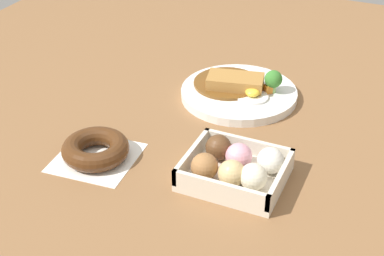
# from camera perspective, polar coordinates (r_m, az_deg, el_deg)

# --- Properties ---
(ground_plane) EXTENTS (1.60, 1.60, 0.00)m
(ground_plane) POSITION_cam_1_polar(r_m,az_deg,el_deg) (1.14, 2.35, 1.27)
(ground_plane) COLOR brown
(curry_plate) EXTENTS (0.25, 0.25, 0.07)m
(curry_plate) POSITION_cam_1_polar(r_m,az_deg,el_deg) (1.21, 4.79, 3.79)
(curry_plate) COLOR white
(curry_plate) RESTS_ON ground_plane
(donut_box) EXTENTS (0.17, 0.14, 0.06)m
(donut_box) POSITION_cam_1_polar(r_m,az_deg,el_deg) (0.95, 4.42, -4.02)
(donut_box) COLOR beige
(donut_box) RESTS_ON ground_plane
(chocolate_ring_donut) EXTENTS (0.15, 0.15, 0.04)m
(chocolate_ring_donut) POSITION_cam_1_polar(r_m,az_deg,el_deg) (1.02, -9.73, -2.16)
(chocolate_ring_donut) COLOR white
(chocolate_ring_donut) RESTS_ON ground_plane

